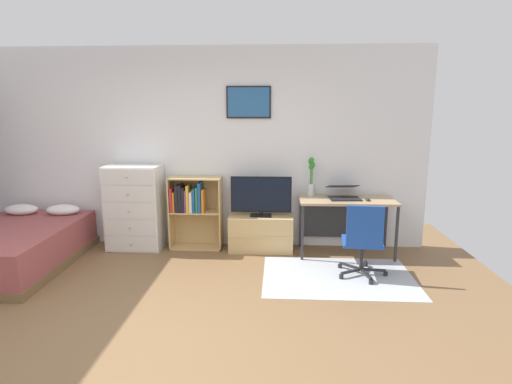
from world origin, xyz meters
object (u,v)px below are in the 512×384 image
Objects in this scene: laptop at (344,193)px; bookshelf at (192,206)px; television at (261,197)px; tv_stand at (261,233)px; office_chair at (363,239)px; computer_mouse at (368,199)px; bed at (14,247)px; dresser at (135,208)px; desk at (346,208)px; bamboo_vase at (311,176)px.

bookshelf is at bearing 173.17° from laptop.
tv_stand is at bearing 90.00° from television.
office_chair is 0.79m from computer_mouse.
television is (0.94, -0.07, 0.15)m from bookshelf.
bookshelf reaches higher than office_chair.
office_chair is at bearing -104.40° from computer_mouse.
tv_stand is at bearing 12.49° from bed.
desk is at bearing 0.04° from dresser.
bed is 4.39m from computer_mouse.
bamboo_vase is (0.66, 0.13, 0.26)m from television.
bamboo_vase reaches higher than dresser.
desk is (1.12, -0.01, 0.36)m from tv_stand.
computer_mouse reaches higher than desk.
bed is 3.09m from television.
tv_stand is (1.72, 0.01, -0.33)m from dresser.
television is at bearing -0.24° from dresser.
dresser is 2.80m from laptop.
desk is at bearing 146.79° from computer_mouse.
desk is (1.12, 0.01, -0.14)m from television.
bookshelf is (0.78, 0.06, 0.02)m from dresser.
tv_stand is 1.49m from office_chair.
desk is at bearing 0.48° from television.
dresser is 11.00× the size of computer_mouse.
computer_mouse is at bearing -33.21° from desk.
bookshelf is 1.65m from bamboo_vase.
bamboo_vase reaches higher than office_chair.
bed is 1.61× the size of desk.
bed is at bearing -176.08° from office_chair.
office_chair reaches higher than tv_stand.
bed is 2.30× the size of tv_stand.
desk is at bearing 8.45° from bed.
office_chair is 1.25m from bamboo_vase.
desk is 2.65× the size of laptop.
laptop is at bearing 102.19° from office_chair.
television is at bearing 12.08° from bed.
dresser is at bearing -176.95° from bamboo_vase.
bamboo_vase reaches higher than computer_mouse.
laptop is (1.08, -0.02, 0.57)m from tv_stand.
tv_stand is 1.22m from laptop.
bamboo_vase is at bearing 123.01° from office_chair.
tv_stand is 1.17m from desk.
bookshelf is 1.23× the size of television.
bookshelf is 0.95m from television.
tv_stand is (0.94, -0.05, -0.35)m from bookshelf.
computer_mouse is (1.36, -0.15, 0.01)m from television.
laptop reaches higher than office_chair.
television is at bearing -168.57° from bamboo_vase.
tv_stand is at bearing 174.02° from laptop.
bookshelf is 2.32m from office_chair.
laptop is at bearing -1.96° from bookshelf.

